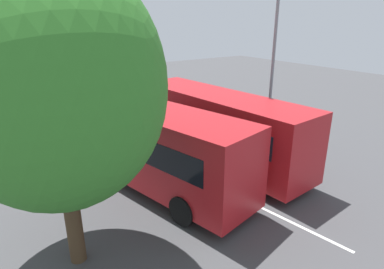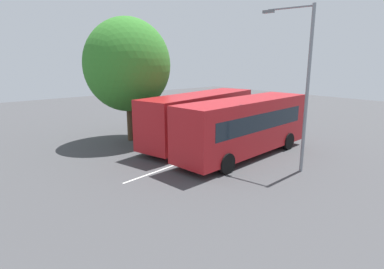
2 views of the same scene
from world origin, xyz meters
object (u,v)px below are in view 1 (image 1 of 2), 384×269
object	(u,v)px
bus_center_left	(148,142)
pedestrian	(136,117)
street_lamp	(270,60)
depot_tree	(54,84)
bus_far_left	(218,125)

from	to	relation	value
bus_center_left	pedestrian	xyz separation A→B (m)	(6.12, -2.33, -0.86)
bus_center_left	street_lamp	xyz separation A→B (m)	(0.21, -6.99, 2.74)
pedestrian	street_lamp	size ratio (longest dim) A/B	0.20
bus_center_left	street_lamp	bearing A→B (deg)	-100.34
pedestrian	depot_tree	world-z (taller)	depot_tree
pedestrian	depot_tree	size ratio (longest dim) A/B	0.20
pedestrian	bus_far_left	bearing A→B (deg)	-19.23
bus_far_left	depot_tree	size ratio (longest dim) A/B	1.19
street_lamp	depot_tree	distance (m)	11.30
bus_far_left	pedestrian	size ratio (longest dim) A/B	6.00
bus_center_left	depot_tree	size ratio (longest dim) A/B	1.21
bus_far_left	street_lamp	world-z (taller)	street_lamp
bus_center_left	bus_far_left	bearing A→B (deg)	-100.35
bus_far_left	depot_tree	xyz separation A→B (m)	(-3.05, 7.53, 3.26)
bus_far_left	bus_center_left	size ratio (longest dim) A/B	0.99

